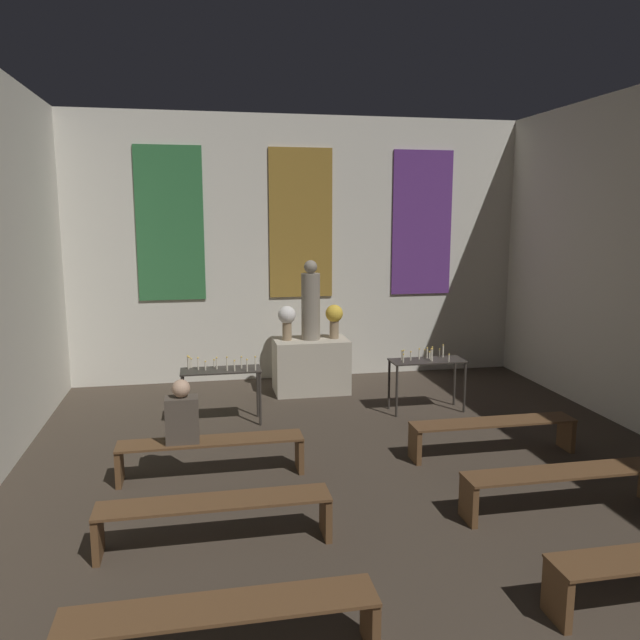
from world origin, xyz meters
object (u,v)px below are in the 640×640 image
object	(u,v)px
flower_vase_left	(287,318)
pew_third_left	(215,512)
altar	(311,365)
flower_vase_right	(334,317)
candle_rack_right	(427,367)
pew_back_left	(211,449)
candle_rack_left	(221,377)
person_seated	(182,415)
pew_third_right	(564,481)
statue	(311,303)
pew_second_left	(221,622)
pew_back_right	(493,430)

from	to	relation	value
flower_vase_left	pew_third_left	world-z (taller)	flower_vase_left
altar	flower_vase_right	distance (m)	0.89
candle_rack_right	pew_third_left	distance (m)	4.64
altar	pew_back_left	distance (m)	3.58
altar	candle_rack_left	size ratio (longest dim) A/B	1.09
flower_vase_right	pew_third_left	distance (m)	5.20
person_seated	candle_rack_right	bearing A→B (deg)	27.25
person_seated	pew_third_right	bearing A→B (deg)	-22.37
pew_third_right	flower_vase_left	bearing A→B (deg)	114.05
candle_rack_left	pew_third_right	distance (m)	4.64
statue	pew_second_left	world-z (taller)	statue
candle_rack_left	person_seated	xyz separation A→B (m)	(-0.48, -1.81, 0.07)
altar	statue	distance (m)	1.04
pew_third_right	pew_back_right	size ratio (longest dim) A/B	1.00
candle_rack_right	pew_back_left	world-z (taller)	candle_rack_right
candle_rack_left	pew_second_left	world-z (taller)	candle_rack_left
statue	pew_back_left	distance (m)	3.77
statue	pew_back_right	world-z (taller)	statue
pew_back_right	flower_vase_right	bearing A→B (deg)	112.39
statue	flower_vase_left	distance (m)	0.46
pew_third_right	person_seated	world-z (taller)	person_seated
candle_rack_left	pew_back_right	xyz separation A→B (m)	(3.21, -1.81, -0.35)
statue	pew_second_left	xyz separation A→B (m)	(-1.69, -6.20, -1.16)
statue	pew_back_right	bearing A→B (deg)	-61.79
candle_rack_right	pew_second_left	size ratio (longest dim) A/B	0.54
pew_third_right	pew_back_left	distance (m)	3.71
pew_back_left	statue	bearing A→B (deg)	61.79
statue	candle_rack_left	size ratio (longest dim) A/B	1.17
flower_vase_left	pew_third_left	bearing A→B (deg)	-105.54
flower_vase_left	pew_third_right	distance (m)	5.20
pew_second_left	pew_third_left	size ratio (longest dim) A/B	1.00
candle_rack_left	pew_second_left	distance (m)	4.86
pew_third_left	flower_vase_left	bearing A→B (deg)	74.46
flower_vase_right	candle_rack_left	bearing A→B (deg)	-144.83
altar	pew_back_left	bearing A→B (deg)	-118.21
pew_back_left	person_seated	size ratio (longest dim) A/B	2.90
flower_vase_left	pew_back_right	distance (m)	3.89
candle_rack_left	pew_third_left	distance (m)	3.35
candle_rack_right	pew_third_left	size ratio (longest dim) A/B	0.54
statue	flower_vase_left	bearing A→B (deg)	180.00
flower_vase_left	person_seated	xyz separation A→B (m)	(-1.61, -3.16, -0.50)
flower_vase_right	pew_back_right	distance (m)	3.54
altar	pew_third_left	xyz separation A→B (m)	(-1.69, -4.68, -0.12)
pew_third_right	statue	bearing A→B (deg)	109.91
statue	pew_back_left	xyz separation A→B (m)	(-1.69, -3.16, -1.16)
pew_second_left	pew_third_left	distance (m)	1.52
pew_second_left	candle_rack_right	bearing A→B (deg)	56.52
pew_third_right	candle_rack_right	bearing A→B (deg)	93.08
candle_rack_left	pew_third_right	bearing A→B (deg)	-46.02
pew_back_left	flower_vase_right	bearing A→B (deg)	56.53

